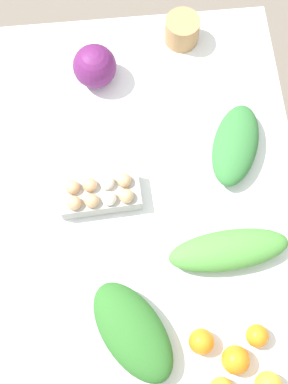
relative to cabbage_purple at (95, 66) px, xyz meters
The scene contains 11 objects.
ground_plane 0.94m from the cabbage_purple, 15.71° to the left, with size 8.00×8.00×0.00m, color #70665B.
dining_table 0.47m from the cabbage_purple, 15.71° to the left, with size 1.33×0.98×0.76m.
cabbage_purple is the anchor object (origin of this frame).
egg_carton 0.43m from the cabbage_purple, ahead, with size 0.12×0.25×0.09m.
paper_bag 0.33m from the cabbage_purple, 112.70° to the left, with size 0.12×0.12×0.10m, color #A87F51.
greens_bunch_dandelion 0.84m from the cabbage_purple, ahead, with size 0.31×0.16×0.10m, color #2D6B28.
greens_bunch_chard 0.52m from the cabbage_purple, 53.71° to the left, with size 0.28×0.14×0.09m, color #337538.
greens_bunch_scallion 0.73m from the cabbage_purple, 28.65° to the left, with size 0.36×0.12×0.09m, color #4C933D.
orange_0 1.00m from the cabbage_purple, 18.92° to the left, with size 0.08×0.08×0.08m, color orange.
orange_1 0.92m from the cabbage_purple, 14.97° to the left, with size 0.07×0.07×0.07m, color orange.
orange_3 0.97m from the cabbage_purple, 24.00° to the left, with size 0.07×0.07×0.07m, color orange.
Camera 1 is at (0.54, -0.05, 2.32)m, focal length 50.00 mm.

